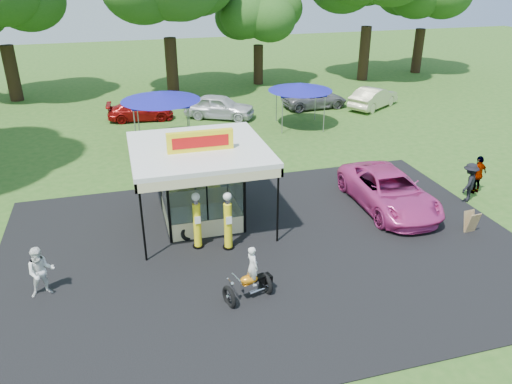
% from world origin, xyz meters
% --- Properties ---
extents(ground, '(120.00, 120.00, 0.00)m').
position_xyz_m(ground, '(0.00, 0.00, 0.00)').
color(ground, '#2B571B').
rests_on(ground, ground).
extents(asphalt_apron, '(20.00, 14.00, 0.04)m').
position_xyz_m(asphalt_apron, '(0.00, 2.00, 0.02)').
color(asphalt_apron, black).
rests_on(asphalt_apron, ground).
extents(gas_station_kiosk, '(5.40, 5.40, 4.18)m').
position_xyz_m(gas_station_kiosk, '(-2.00, 4.99, 1.78)').
color(gas_station_kiosk, white).
rests_on(gas_station_kiosk, ground).
extents(gas_pump_left, '(0.44, 0.44, 2.34)m').
position_xyz_m(gas_pump_left, '(-2.53, 2.88, 1.12)').
color(gas_pump_left, black).
rests_on(gas_pump_left, ground).
extents(gas_pump_right, '(0.45, 0.45, 2.40)m').
position_xyz_m(gas_pump_right, '(-1.42, 2.48, 1.15)').
color(gas_pump_right, black).
rests_on(gas_pump_right, ground).
extents(motorcycle, '(1.74, 1.18, 1.98)m').
position_xyz_m(motorcycle, '(-1.39, -0.71, 0.77)').
color(motorcycle, black).
rests_on(motorcycle, ground).
extents(spare_tires, '(0.81, 0.71, 0.66)m').
position_xyz_m(spare_tires, '(-2.89, 3.64, 0.32)').
color(spare_tires, black).
rests_on(spare_tires, ground).
extents(a_frame_sign, '(0.53, 0.49, 0.91)m').
position_xyz_m(a_frame_sign, '(8.39, 1.03, 0.46)').
color(a_frame_sign, '#593819').
rests_on(a_frame_sign, ground).
extents(kiosk_car, '(2.82, 1.13, 0.96)m').
position_xyz_m(kiosk_car, '(-2.00, 7.20, 0.48)').
color(kiosk_car, yellow).
rests_on(kiosk_car, ground).
extents(pink_sedan, '(2.86, 5.99, 1.65)m').
position_xyz_m(pink_sedan, '(6.27, 3.99, 0.82)').
color(pink_sedan, '#CE3889').
rests_on(pink_sedan, ground).
extents(spectator_west, '(0.97, 0.81, 1.80)m').
position_xyz_m(spectator_west, '(-7.97, 1.30, 0.90)').
color(spectator_west, white).
rests_on(spectator_west, ground).
extents(spectator_east_a, '(1.37, 1.27, 1.85)m').
position_xyz_m(spectator_east_a, '(10.15, 3.61, 0.93)').
color(spectator_east_a, black).
rests_on(spectator_east_a, ground).
extents(spectator_east_b, '(1.17, 0.70, 1.87)m').
position_xyz_m(spectator_east_b, '(11.13, 4.27, 0.93)').
color(spectator_east_b, gray).
rests_on(spectator_east_b, ground).
extents(bg_car_b, '(4.61, 2.16, 1.30)m').
position_xyz_m(bg_car_b, '(-3.45, 20.86, 0.65)').
color(bg_car_b, maroon).
rests_on(bg_car_b, ground).
extents(bg_car_c, '(5.22, 4.01, 1.66)m').
position_xyz_m(bg_car_c, '(1.95, 19.82, 0.83)').
color(bg_car_c, silver).
rests_on(bg_car_c, ground).
extents(bg_car_d, '(4.98, 2.51, 1.35)m').
position_xyz_m(bg_car_d, '(9.41, 20.57, 0.68)').
color(bg_car_d, slate).
rests_on(bg_car_d, ground).
extents(bg_car_e, '(4.89, 4.00, 1.57)m').
position_xyz_m(bg_car_e, '(13.63, 19.30, 0.78)').
color(bg_car_e, beige).
rests_on(bg_car_e, ground).
extents(tent_west, '(4.65, 4.65, 3.25)m').
position_xyz_m(tent_west, '(-2.45, 15.34, 2.94)').
color(tent_west, gray).
rests_on(tent_west, ground).
extents(tent_east, '(4.19, 4.19, 2.93)m').
position_xyz_m(tent_east, '(6.65, 16.47, 2.65)').
color(tent_east, gray).
rests_on(tent_east, ground).
extents(oak_far_d, '(7.92, 7.92, 9.43)m').
position_xyz_m(oak_far_d, '(7.55, 29.46, 6.01)').
color(oak_far_d, black).
rests_on(oak_far_d, ground).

